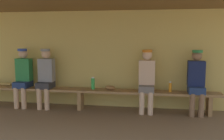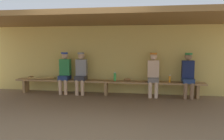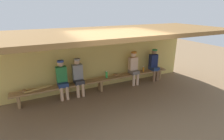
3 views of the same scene
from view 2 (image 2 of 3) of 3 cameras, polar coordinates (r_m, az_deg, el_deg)
ground_plane at (r=5.32m, az=-4.63°, el=-10.50°), size 24.00×24.00×0.00m
back_wall at (r=7.06m, az=-0.96°, el=2.84°), size 8.00×0.20×2.20m
dugout_roof at (r=5.81m, az=-3.21°, el=13.48°), size 8.00×2.80×0.12m
bench at (r=6.71m, az=-1.60°, el=-3.49°), size 6.00×0.36×0.46m
player_near_post at (r=6.56m, az=11.04°, el=-0.67°), size 0.34×0.42×1.34m
player_in_red at (r=6.68m, az=19.78°, el=-0.82°), size 0.34×0.42×1.34m
player_in_white at (r=6.85m, az=-8.31°, el=-0.31°), size 0.34×0.42×1.34m
player_rightmost at (r=7.03m, az=-12.61°, el=-0.23°), size 0.34×0.42×1.34m
water_bottle_green at (r=6.64m, az=15.27°, el=-2.29°), size 0.06×0.06×0.22m
water_bottle_orange at (r=6.66m, az=0.79°, el=-1.81°), size 0.08×0.08×0.27m
baseball_glove_tan at (r=7.59m, az=-20.94°, el=-1.85°), size 0.19×0.25×0.09m
baseball_glove_dark_brown at (r=6.64m, az=4.10°, el=-2.58°), size 0.29×0.25×0.09m
baseball_bat at (r=7.39m, az=-18.31°, el=-2.06°), size 0.83×0.28×0.07m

